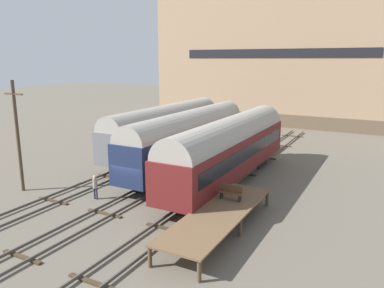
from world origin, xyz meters
The scene contains 12 objects.
ground_plane centered at (0.00, 0.00, 0.00)m, with size 200.00×200.00×0.00m, color #60594C.
track_left centered at (-4.53, 0.00, 0.14)m, with size 2.60×60.00×0.26m.
track_middle centered at (0.00, 0.00, 0.14)m, with size 2.60×60.00×0.26m.
track_right centered at (4.53, 0.00, 0.14)m, with size 2.60×60.00×0.26m.
train_car_maroon centered at (4.53, 6.28, 2.95)m, with size 3.13×17.98×5.21m.
train_car_navy centered at (0.00, 8.02, 3.01)m, with size 2.85×17.65×5.24m.
train_car_grey centered at (-4.53, 11.55, 2.91)m, with size 2.88×17.93×5.08m.
station_platform centered at (7.28, -1.80, 1.04)m, with size 2.87×10.16×1.14m.
bench centered at (7.10, 0.38, 1.62)m, with size 1.40×0.40×0.91m.
person_worker centered at (-2.29, -1.26, 1.04)m, with size 0.32×0.32×1.72m.
utility_pole centered at (-8.26, -2.45, 4.20)m, with size 1.80×0.24×8.08m.
warehouse_building centered at (0.11, 39.59, 9.39)m, with size 38.45×13.72×18.78m.
Camera 1 is at (15.15, -19.70, 9.46)m, focal length 35.00 mm.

